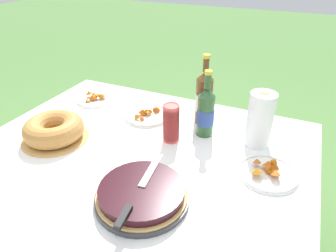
{
  "coord_description": "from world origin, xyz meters",
  "views": [
    {
      "loc": [
        0.54,
        -0.87,
        1.43
      ],
      "look_at": [
        0.07,
        0.19,
        0.74
      ],
      "focal_mm": 32.0,
      "sensor_mm": 36.0,
      "label": 1
    }
  ],
  "objects_px": {
    "serving_knife": "(138,192)",
    "bundt_cake": "(54,129)",
    "snack_plate_left": "(95,99)",
    "cider_bottle_green": "(206,112)",
    "cup_stack": "(171,123)",
    "paper_towel_roll": "(260,120)",
    "snack_plate_near": "(268,172)",
    "cider_bottle_amber": "(204,98)",
    "snack_plate_right": "(147,115)",
    "berry_tart": "(142,194)"
  },
  "relations": [
    {
      "from": "berry_tart",
      "to": "cider_bottle_green",
      "type": "relative_size",
      "value": 1.05
    },
    {
      "from": "bundt_cake",
      "to": "snack_plate_left",
      "type": "distance_m",
      "value": 0.41
    },
    {
      "from": "berry_tart",
      "to": "cider_bottle_amber",
      "type": "relative_size",
      "value": 0.95
    },
    {
      "from": "bundt_cake",
      "to": "cider_bottle_green",
      "type": "xyz_separation_m",
      "value": [
        0.61,
        0.32,
        0.07
      ]
    },
    {
      "from": "snack_plate_near",
      "to": "cider_bottle_amber",
      "type": "bearing_deg",
      "value": 140.98
    },
    {
      "from": "berry_tart",
      "to": "cup_stack",
      "type": "height_order",
      "value": "cup_stack"
    },
    {
      "from": "cider_bottle_green",
      "to": "paper_towel_roll",
      "type": "height_order",
      "value": "cider_bottle_green"
    },
    {
      "from": "bundt_cake",
      "to": "paper_towel_roll",
      "type": "xyz_separation_m",
      "value": [
        0.84,
        0.34,
        0.07
      ]
    },
    {
      "from": "serving_knife",
      "to": "bundt_cake",
      "type": "distance_m",
      "value": 0.59
    },
    {
      "from": "serving_knife",
      "to": "cider_bottle_amber",
      "type": "height_order",
      "value": "cider_bottle_amber"
    },
    {
      "from": "bundt_cake",
      "to": "snack_plate_left",
      "type": "bearing_deg",
      "value": 100.48
    },
    {
      "from": "cup_stack",
      "to": "snack_plate_left",
      "type": "height_order",
      "value": "cup_stack"
    },
    {
      "from": "berry_tart",
      "to": "snack_plate_left",
      "type": "bearing_deg",
      "value": 136.86
    },
    {
      "from": "paper_towel_roll",
      "to": "cup_stack",
      "type": "bearing_deg",
      "value": -159.96
    },
    {
      "from": "bundt_cake",
      "to": "cider_bottle_green",
      "type": "bearing_deg",
      "value": 27.71
    },
    {
      "from": "snack_plate_right",
      "to": "paper_towel_roll",
      "type": "relative_size",
      "value": 0.97
    },
    {
      "from": "cup_stack",
      "to": "cider_bottle_green",
      "type": "distance_m",
      "value": 0.17
    },
    {
      "from": "snack_plate_left",
      "to": "snack_plate_right",
      "type": "bearing_deg",
      "value": -6.91
    },
    {
      "from": "berry_tart",
      "to": "bundt_cake",
      "type": "xyz_separation_m",
      "value": [
        -0.55,
        0.18,
        0.02
      ]
    },
    {
      "from": "berry_tart",
      "to": "cup_stack",
      "type": "distance_m",
      "value": 0.4
    },
    {
      "from": "cider_bottle_amber",
      "to": "snack_plate_left",
      "type": "distance_m",
      "value": 0.65
    },
    {
      "from": "berry_tart",
      "to": "serving_knife",
      "type": "xyz_separation_m",
      "value": [
        0.0,
        -0.03,
        0.04
      ]
    },
    {
      "from": "bundt_cake",
      "to": "cup_stack",
      "type": "xyz_separation_m",
      "value": [
        0.48,
        0.21,
        0.04
      ]
    },
    {
      "from": "bundt_cake",
      "to": "cup_stack",
      "type": "distance_m",
      "value": 0.53
    },
    {
      "from": "cup_stack",
      "to": "snack_plate_left",
      "type": "xyz_separation_m",
      "value": [
        -0.56,
        0.19,
        -0.07
      ]
    },
    {
      "from": "bundt_cake",
      "to": "snack_plate_right",
      "type": "xyz_separation_m",
      "value": [
        0.28,
        0.36,
        -0.04
      ]
    },
    {
      "from": "bundt_cake",
      "to": "cup_stack",
      "type": "height_order",
      "value": "cup_stack"
    },
    {
      "from": "cider_bottle_amber",
      "to": "snack_plate_right",
      "type": "relative_size",
      "value": 1.44
    },
    {
      "from": "berry_tart",
      "to": "snack_plate_left",
      "type": "distance_m",
      "value": 0.85
    },
    {
      "from": "serving_knife",
      "to": "berry_tart",
      "type": "bearing_deg",
      "value": -0.0
    },
    {
      "from": "cider_bottle_green",
      "to": "snack_plate_near",
      "type": "distance_m",
      "value": 0.38
    },
    {
      "from": "cider_bottle_green",
      "to": "cider_bottle_amber",
      "type": "bearing_deg",
      "value": 112.5
    },
    {
      "from": "cup_stack",
      "to": "snack_plate_near",
      "type": "bearing_deg",
      "value": -9.42
    },
    {
      "from": "cider_bottle_green",
      "to": "snack_plate_left",
      "type": "distance_m",
      "value": 0.69
    },
    {
      "from": "snack_plate_near",
      "to": "snack_plate_right",
      "type": "bearing_deg",
      "value": 160.79
    },
    {
      "from": "berry_tart",
      "to": "bundt_cake",
      "type": "bearing_deg",
      "value": 161.68
    },
    {
      "from": "serving_knife",
      "to": "snack_plate_near",
      "type": "bearing_deg",
      "value": -53.69
    },
    {
      "from": "cup_stack",
      "to": "snack_plate_near",
      "type": "distance_m",
      "value": 0.45
    },
    {
      "from": "paper_towel_roll",
      "to": "snack_plate_near",
      "type": "bearing_deg",
      "value": -68.4
    },
    {
      "from": "serving_knife",
      "to": "cider_bottle_amber",
      "type": "distance_m",
      "value": 0.64
    },
    {
      "from": "cider_bottle_green",
      "to": "snack_plate_right",
      "type": "height_order",
      "value": "cider_bottle_green"
    },
    {
      "from": "cup_stack",
      "to": "bundt_cake",
      "type": "bearing_deg",
      "value": -156.86
    },
    {
      "from": "cup_stack",
      "to": "paper_towel_roll",
      "type": "xyz_separation_m",
      "value": [
        0.36,
        0.13,
        0.03
      ]
    },
    {
      "from": "berry_tart",
      "to": "cider_bottle_green",
      "type": "bearing_deg",
      "value": 83.18
    },
    {
      "from": "serving_knife",
      "to": "cider_bottle_green",
      "type": "distance_m",
      "value": 0.53
    },
    {
      "from": "cup_stack",
      "to": "serving_knife",
      "type": "bearing_deg",
      "value": -81.21
    },
    {
      "from": "serving_knife",
      "to": "paper_towel_roll",
      "type": "relative_size",
      "value": 1.53
    },
    {
      "from": "cup_stack",
      "to": "paper_towel_roll",
      "type": "bearing_deg",
      "value": 20.04
    },
    {
      "from": "cider_bottle_amber",
      "to": "snack_plate_right",
      "type": "distance_m",
      "value": 0.31
    },
    {
      "from": "serving_knife",
      "to": "snack_plate_left",
      "type": "bearing_deg",
      "value": 39.09
    }
  ]
}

